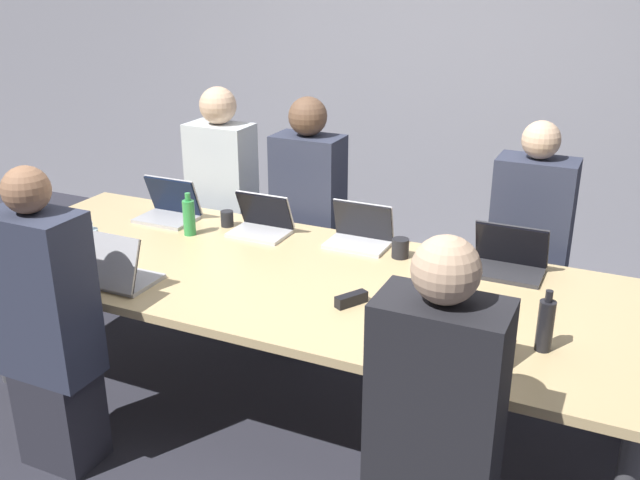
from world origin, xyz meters
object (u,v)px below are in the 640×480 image
at_px(laptop_far_right, 509,259).
at_px(cup_far_right, 453,261).
at_px(cup_far_center, 400,248).
at_px(person_far_right, 528,253).
at_px(person_far_midleft, 308,217).
at_px(laptop_far_midleft, 262,222).
at_px(person_near_right, 434,445).
at_px(laptop_far_center, 360,232).
at_px(cup_far_midleft, 227,219).
at_px(laptop_far_left, 170,207).
at_px(person_near_left, 48,329).
at_px(cup_near_left, 79,262).
at_px(bottle_far_left, 189,217).
at_px(bottle_near_right, 545,325).
at_px(person_far_left, 223,200).
at_px(laptop_near_left, 116,271).
at_px(laptop_near_right, 466,336).
at_px(bottle_near_left, 91,245).
at_px(stapler, 351,299).

height_order(laptop_far_right, cup_far_right, laptop_far_right).
relative_size(cup_far_right, cup_far_center, 0.87).
xyz_separation_m(person_far_right, person_far_midleft, (-1.27, -0.03, 0.02)).
bearing_deg(laptop_far_midleft, person_near_right, -44.02).
bearing_deg(laptop_far_center, cup_far_right, -11.88).
bearing_deg(cup_far_midleft, cup_far_center, -1.22).
height_order(laptop_far_left, person_far_midleft, person_far_midleft).
xyz_separation_m(person_near_left, cup_near_left, (-0.19, 0.42, 0.11)).
xyz_separation_m(laptop_far_left, cup_far_midleft, (0.36, 0.03, -0.03)).
bearing_deg(cup_far_midleft, laptop_far_right, 0.92).
distance_m(cup_far_right, cup_far_midleft, 1.29).
distance_m(bottle_far_left, laptop_far_midleft, 0.39).
height_order(person_far_right, bottle_near_right, person_far_right).
distance_m(bottle_far_left, person_far_midleft, 0.76).
bearing_deg(person_far_left, laptop_near_left, -77.80).
height_order(cup_far_midleft, laptop_near_left, laptop_near_left).
bearing_deg(cup_far_right, laptop_far_right, 17.36).
distance_m(laptop_far_right, cup_far_midleft, 1.54).
bearing_deg(laptop_far_left, cup_far_midleft, 5.49).
height_order(bottle_far_left, laptop_near_left, laptop_near_left).
bearing_deg(person_far_left, cup_far_center, -20.38).
relative_size(laptop_near_right, cup_near_left, 3.60).
height_order(cup_far_right, bottle_near_right, bottle_near_right).
distance_m(laptop_far_right, cup_far_center, 0.52).
height_order(bottle_near_left, stapler, bottle_near_left).
bearing_deg(cup_far_right, person_far_right, 61.65).
xyz_separation_m(person_far_midleft, person_near_left, (-0.42, -1.66, -0.02)).
xyz_separation_m(laptop_far_right, laptop_near_right, (0.00, -0.84, 0.01)).
bearing_deg(person_far_midleft, person_far_right, 1.46).
height_order(person_far_midleft, laptop_near_left, person_far_midleft).
distance_m(person_far_midleft, cup_near_left, 1.39).
bearing_deg(laptop_far_center, person_far_right, 26.79).
relative_size(person_near_right, cup_near_left, 15.67).
bearing_deg(laptop_far_center, person_far_midleft, 142.17).
height_order(person_far_midleft, laptop_far_center, person_far_midleft).
relative_size(cup_far_center, person_near_left, 0.07).
relative_size(laptop_far_left, person_near_right, 0.24).
distance_m(person_far_right, bottle_near_left, 2.23).
bearing_deg(bottle_far_left, person_far_left, 108.13).
xyz_separation_m(laptop_far_left, laptop_far_right, (1.90, 0.06, -0.00)).
bearing_deg(person_near_left, person_far_right, -134.93).
bearing_deg(person_far_left, laptop_far_right, -13.68).
relative_size(bottle_near_left, stapler, 1.39).
distance_m(cup_far_midleft, cup_near_left, 0.87).
bearing_deg(person_far_midleft, bottle_near_right, -35.64).
bearing_deg(laptop_far_center, stapler, -71.09).
relative_size(laptop_near_right, laptop_far_midleft, 1.02).
xyz_separation_m(person_far_left, laptop_far_midleft, (0.57, -0.50, 0.11)).
bearing_deg(laptop_near_left, person_far_midleft, -104.40).
bearing_deg(bottle_near_right, person_far_midleft, 144.36).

